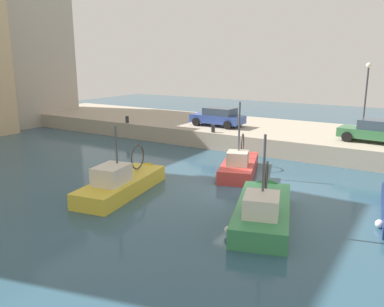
# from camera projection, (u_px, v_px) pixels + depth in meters

# --- Properties ---
(water_surface) EXTENTS (80.00, 80.00, 0.00)m
(water_surface) POSITION_uv_depth(u_px,v_px,m) (247.00, 192.00, 18.91)
(water_surface) COLOR #2D5166
(water_surface) RESTS_ON ground
(quay_wall) EXTENTS (9.00, 56.00, 1.20)m
(quay_wall) POSITION_uv_depth(u_px,v_px,m) (313.00, 140.00, 28.25)
(quay_wall) COLOR #ADA08C
(quay_wall) RESTS_ON ground
(fishing_boat_red) EXTENTS (5.92, 3.37, 4.87)m
(fishing_boat_red) POSITION_uv_depth(u_px,v_px,m) (240.00, 170.00, 22.32)
(fishing_boat_red) COLOR #BC3833
(fishing_boat_red) RESTS_ON ground
(fishing_boat_yellow) EXTENTS (6.62, 2.85, 4.15)m
(fishing_boat_yellow) POSITION_uv_depth(u_px,v_px,m) (126.00, 188.00, 19.06)
(fishing_boat_yellow) COLOR gold
(fishing_boat_yellow) RESTS_ON ground
(fishing_boat_green) EXTENTS (6.58, 3.76, 4.55)m
(fishing_boat_green) POSITION_uv_depth(u_px,v_px,m) (263.00, 215.00, 15.83)
(fishing_boat_green) COLOR #388951
(fishing_boat_green) RESTS_ON ground
(parked_car_blue) EXTENTS (2.10, 4.16, 1.43)m
(parked_car_blue) POSITION_uv_depth(u_px,v_px,m) (218.00, 117.00, 30.20)
(parked_car_blue) COLOR #334C9E
(parked_car_blue) RESTS_ON quay_wall
(parked_car_green) EXTENTS (2.13, 4.45, 1.43)m
(parked_car_green) POSITION_uv_depth(u_px,v_px,m) (377.00, 131.00, 24.13)
(parked_car_green) COLOR #387547
(parked_car_green) RESTS_ON quay_wall
(mooring_bollard_south) EXTENTS (0.28, 0.28, 0.55)m
(mooring_bollard_south) POSITION_uv_depth(u_px,v_px,m) (213.00, 128.00, 27.72)
(mooring_bollard_south) COLOR #2D2D33
(mooring_bollard_south) RESTS_ON quay_wall
(mooring_bollard_mid) EXTENTS (0.28, 0.28, 0.55)m
(mooring_bollard_mid) POSITION_uv_depth(u_px,v_px,m) (127.00, 119.00, 31.84)
(mooring_bollard_mid) COLOR #2D2D33
(mooring_bollard_mid) RESTS_ON quay_wall
(quay_streetlamp) EXTENTS (0.36, 0.36, 4.83)m
(quay_streetlamp) POSITION_uv_depth(u_px,v_px,m) (367.00, 86.00, 27.05)
(quay_streetlamp) COLOR #38383D
(quay_streetlamp) RESTS_ON quay_wall
(waterfront_building_west_mid) EXTENTS (8.46, 7.47, 13.69)m
(waterfront_building_west_mid) POSITION_uv_depth(u_px,v_px,m) (17.00, 53.00, 38.03)
(waterfront_building_west_mid) COLOR #B2A899
(waterfront_building_west_mid) RESTS_ON ground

